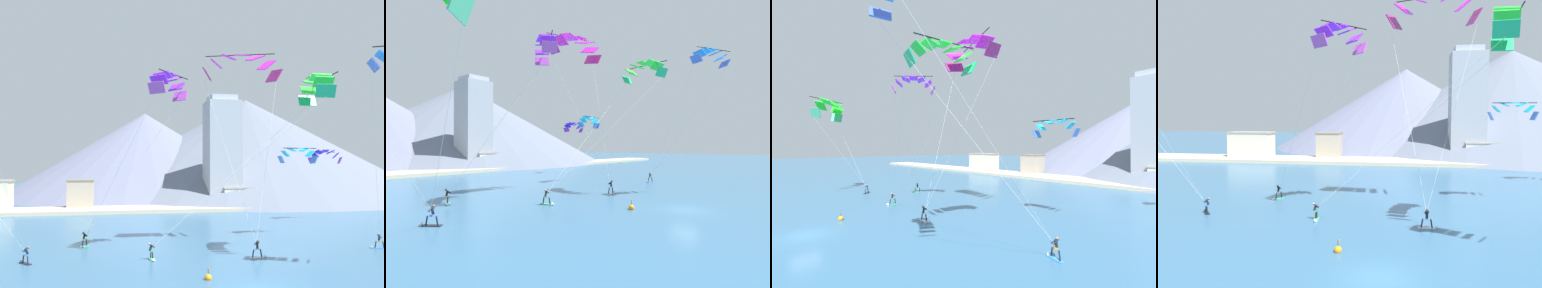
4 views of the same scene
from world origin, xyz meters
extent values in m
plane|color=#336084|center=(0.00, 0.00, 0.00)|extent=(400.00, 400.00, 0.00)
cube|color=#33B266|center=(-13.17, 19.41, 0.04)|extent=(1.05, 1.48, 0.07)
cylinder|color=black|center=(-12.99, 19.76, 0.41)|extent=(0.21, 0.26, 0.69)
cylinder|color=black|center=(-13.35, 19.05, 0.41)|extent=(0.21, 0.26, 0.69)
cube|color=yellow|center=(-13.17, 19.41, 0.79)|extent=(0.36, 0.33, 0.12)
cylinder|color=black|center=(-13.23, 19.44, 1.11)|extent=(0.40, 0.34, 0.59)
cylinder|color=black|center=(-13.09, 19.49, 1.28)|extent=(0.48, 0.30, 0.38)
cylinder|color=black|center=(-13.19, 19.29, 1.28)|extent=(0.48, 0.30, 0.38)
cylinder|color=black|center=(-12.98, 19.31, 1.25)|extent=(0.26, 0.48, 0.03)
sphere|color=brown|center=(-13.32, 19.48, 1.48)|extent=(0.21, 0.21, 0.21)
cone|color=white|center=(-13.57, 18.63, 0.10)|extent=(0.46, 0.43, 0.36)
cube|color=#337FDB|center=(17.51, 12.36, 0.04)|extent=(1.50, 0.90, 0.07)
cylinder|color=black|center=(17.88, 12.23, 0.41)|extent=(0.25, 0.18, 0.69)
cylinder|color=black|center=(17.14, 12.49, 0.41)|extent=(0.25, 0.18, 0.69)
cube|color=orange|center=(17.51, 12.36, 0.79)|extent=(0.30, 0.35, 0.12)
cylinder|color=black|center=(17.53, 12.41, 1.10)|extent=(0.30, 0.38, 0.58)
cylinder|color=black|center=(17.60, 12.28, 1.27)|extent=(0.24, 0.49, 0.38)
cylinder|color=black|center=(17.39, 12.36, 1.27)|extent=(0.24, 0.49, 0.38)
cylinder|color=black|center=(17.43, 12.15, 1.24)|extent=(0.50, 0.21, 0.03)
sphere|color=#9E7051|center=(17.56, 12.50, 1.48)|extent=(0.21, 0.21, 0.21)
cone|color=white|center=(16.69, 12.65, 0.10)|extent=(0.40, 0.44, 0.36)
cube|color=black|center=(-17.93, 12.09, 0.04)|extent=(1.23, 1.41, 0.07)
cylinder|color=black|center=(-17.68, 11.77, 0.40)|extent=(0.23, 0.25, 0.68)
cylinder|color=black|center=(-18.17, 12.40, 0.40)|extent=(0.23, 0.25, 0.68)
cube|color=blue|center=(-17.93, 12.09, 0.78)|extent=(0.36, 0.34, 0.12)
cylinder|color=black|center=(-17.85, 12.15, 1.09)|extent=(0.44, 0.41, 0.58)
cylinder|color=black|center=(-17.86, 12.00, 1.25)|extent=(0.43, 0.36, 0.37)
cylinder|color=black|center=(-18.00, 12.17, 1.25)|extent=(0.43, 0.36, 0.37)
cylinder|color=black|center=(-18.07, 11.98, 1.22)|extent=(0.34, 0.43, 0.03)
sphere|color=#9E7051|center=(-17.73, 12.24, 1.43)|extent=(0.21, 0.21, 0.21)
cone|color=white|center=(-18.46, 12.77, 0.10)|extent=(0.47, 0.46, 0.36)
cube|color=#33B266|center=(-6.71, 11.57, 0.04)|extent=(0.60, 1.48, 0.07)
cylinder|color=black|center=(-6.76, 11.96, 0.42)|extent=(0.14, 0.25, 0.70)
cylinder|color=black|center=(-6.66, 11.18, 0.42)|extent=(0.14, 0.25, 0.70)
cube|color=#33B266|center=(-6.71, 11.57, 0.80)|extent=(0.32, 0.26, 0.12)
cylinder|color=black|center=(-6.81, 11.56, 1.12)|extent=(0.43, 0.25, 0.60)
cylinder|color=black|center=(-6.72, 11.68, 1.29)|extent=(0.51, 0.14, 0.39)
cylinder|color=black|center=(-6.69, 11.46, 1.29)|extent=(0.51, 0.14, 0.39)
cylinder|color=black|center=(-6.53, 11.59, 1.26)|extent=(0.09, 0.52, 0.03)
sphere|color=tan|center=(-6.96, 11.54, 1.48)|extent=(0.21, 0.21, 0.21)
cone|color=white|center=(-6.61, 10.71, 0.10)|extent=(0.39, 0.34, 0.36)
cube|color=white|center=(3.20, 10.46, 0.04)|extent=(1.45, 0.47, 0.07)
cylinder|color=black|center=(2.81, 10.45, 0.44)|extent=(0.25, 0.13, 0.74)
cylinder|color=black|center=(3.60, 10.47, 0.44)|extent=(0.25, 0.13, 0.74)
cube|color=white|center=(3.20, 10.46, 0.84)|extent=(0.24, 0.32, 0.12)
cylinder|color=black|center=(3.20, 10.41, 1.18)|extent=(0.23, 0.34, 0.63)
cylinder|color=black|center=(3.08, 10.51, 1.36)|extent=(0.10, 0.54, 0.41)
cylinder|color=black|center=(3.32, 10.51, 1.36)|extent=(0.10, 0.54, 0.41)
cylinder|color=black|center=(3.20, 10.69, 1.33)|extent=(0.52, 0.04, 0.03)
sphere|color=#9E7051|center=(3.21, 10.33, 1.59)|extent=(0.23, 0.23, 0.23)
cone|color=white|center=(4.07, 10.48, 0.10)|extent=(0.31, 0.37, 0.36)
cube|color=#B948AF|center=(-3.31, 15.98, 16.16)|extent=(1.61, 1.53, 1.16)
cube|color=#8C27EA|center=(-3.76, 15.48, 17.05)|extent=(1.81, 1.76, 0.99)
cube|color=#8C27EA|center=(-4.33, 14.74, 17.63)|extent=(1.94, 1.87, 0.69)
cube|color=#8C27EA|center=(-4.96, 13.85, 17.83)|extent=(2.00, 1.87, 0.29)
cube|color=#8C27EA|center=(-5.55, 12.94, 17.63)|extent=(1.99, 1.79, 0.69)
cube|color=#8C27EA|center=(-6.03, 12.13, 17.05)|extent=(1.91, 1.59, 0.99)
cube|color=#B948AF|center=(-6.32, 11.53, 16.16)|extent=(1.76, 1.29, 1.16)
cylinder|color=black|center=(-4.36, 13.44, 17.91)|extent=(3.60, 4.25, 0.10)
cylinder|color=silver|center=(-8.07, 17.71, 8.45)|extent=(9.86, 3.23, 14.41)
cylinder|color=silver|center=(-9.69, 15.32, 8.45)|extent=(6.64, 8.01, 14.41)
cube|color=#4861CB|center=(10.44, 2.42, 16.96)|extent=(1.10, 1.63, 1.04)
cylinder|color=silver|center=(16.48, 6.19, 8.88)|extent=(1.93, 11.96, 15.29)
cylinder|color=silver|center=(13.81, 7.32, 8.88)|extent=(7.27, 9.71, 15.29)
cube|color=#44B47C|center=(-19.71, 4.46, 13.58)|extent=(1.94, 1.39, 1.74)
cube|color=#1AF11D|center=(-20.04, 5.29, 14.85)|extent=(2.28, 1.82, 1.64)
cube|color=#1AF11D|center=(-20.82, 6.32, 15.71)|extent=(2.40, 2.17, 1.26)
cube|color=#1AF11D|center=(-21.92, 7.38, 16.02)|extent=(2.35, 2.37, 0.66)
cube|color=#1AF11D|center=(-23.15, 8.29, 15.71)|extent=(2.12, 2.39, 1.26)
cube|color=#1AF11D|center=(-24.29, 8.89, 14.85)|extent=(1.71, 2.29, 1.64)
cube|color=#44B47C|center=(-25.16, 9.09, 13.58)|extent=(1.20, 2.00, 1.74)
cylinder|color=black|center=(-22.42, 6.79, 16.27)|extent=(3.84, 6.10, 0.10)
cylinder|color=silver|center=(-18.89, 8.08, 7.04)|extent=(1.69, 7.83, 11.64)
cylinder|color=silver|center=(-21.75, 10.50, 7.04)|extent=(7.40, 2.99, 11.64)
cube|color=#1DAF66|center=(9.12, 11.65, 15.38)|extent=(1.86, 0.88, 1.20)
cube|color=#31E138|center=(9.05, 10.92, 16.31)|extent=(1.91, 1.22, 0.99)
cube|color=#31E138|center=(8.91, 9.92, 16.92)|extent=(1.94, 1.44, 0.66)
cube|color=#31E138|center=(8.72, 8.77, 17.13)|extent=(1.95, 1.52, 0.24)
cube|color=#31E138|center=(8.50, 7.63, 16.92)|extent=(1.94, 1.52, 0.66)
cube|color=#31E138|center=(8.28, 6.65, 16.31)|extent=(1.90, 1.37, 0.99)
cube|color=#1DAF66|center=(8.09, 5.94, 15.38)|extent=(1.83, 1.08, 1.20)
cylinder|color=black|center=(9.50, 8.63, 17.08)|extent=(0.77, 5.91, 0.10)
cylinder|color=silver|center=(1.29, 11.73, 8.05)|extent=(15.68, 0.31, 13.59)
cylinder|color=silver|center=(0.74, 8.66, 8.05)|extent=(14.58, 5.89, 13.59)
cube|color=#9A1D6A|center=(-0.01, 17.35, 18.94)|extent=(1.63, 2.39, 1.74)
cube|color=#EE1EE3|center=(0.95, 16.96, 20.07)|extent=(1.89, 2.44, 1.58)
cube|color=#EE1EE3|center=(2.25, 16.65, 20.81)|extent=(1.94, 2.47, 1.23)
cube|color=#EE1EE3|center=(3.74, 16.45, 21.06)|extent=(1.80, 2.50, 0.73)
cube|color=#EE1EE3|center=(5.25, 16.38, 20.81)|extent=(1.53, 2.50, 1.23)
cube|color=#EE1EE3|center=(6.59, 16.46, 20.07)|extent=(1.48, 2.49, 1.58)
cube|color=#9A1D6A|center=(7.60, 16.66, 18.94)|extent=(1.22, 2.46, 1.74)
cylinder|color=black|center=(3.84, 17.49, 21.34)|extent=(7.44, 2.78, 0.10)
cylinder|color=silver|center=(1.44, 14.12, 9.80)|extent=(3.55, 6.90, 16.95)
cylinder|color=silver|center=(5.57, 13.75, 9.80)|extent=(4.77, 6.16, 16.95)
cube|color=#4071CA|center=(14.79, 21.43, 9.53)|extent=(0.65, 1.22, 0.96)
cube|color=#1AC2DD|center=(14.24, 21.36, 10.28)|extent=(0.90, 1.24, 0.80)
cube|color=#1AC2DD|center=(13.45, 21.29, 10.78)|extent=(1.03, 1.25, 0.53)
cube|color=#1AC2DD|center=(12.54, 21.23, 10.95)|extent=(1.03, 1.25, 0.19)
cube|color=#1AC2DD|center=(11.62, 21.19, 10.78)|extent=(0.98, 1.25, 0.53)
cube|color=#1AC2DD|center=(10.83, 21.18, 10.28)|extent=(0.81, 1.24, 0.80)
cube|color=#4071CA|center=(10.28, 21.19, 9.53)|extent=(0.53, 1.22, 0.96)
cylinder|color=black|center=(12.57, 20.69, 10.92)|extent=(4.58, 0.60, 0.10)
sphere|color=orange|center=(-3.15, 3.80, 0.15)|extent=(0.56, 0.56, 0.56)
cylinder|color=black|center=(-3.15, 3.80, 0.65)|extent=(0.04, 0.04, 0.44)
cube|color=orange|center=(-3.06, 3.80, 0.83)|extent=(0.18, 0.01, 0.12)
cube|color=beige|center=(0.00, 54.84, 0.35)|extent=(180.00, 10.00, 0.70)
cube|color=beige|center=(-33.02, 56.59, 2.91)|extent=(9.11, 4.88, 5.82)
cube|color=gray|center=(-33.02, 56.59, 5.97)|extent=(9.47, 5.08, 0.30)
cube|color=#A89E8E|center=(-16.02, 59.51, 2.86)|extent=(5.01, 5.01, 5.72)
cube|color=slate|center=(-16.02, 59.51, 5.87)|extent=(5.21, 5.22, 0.30)
cube|color=#999EA8|center=(13.24, 59.85, 11.27)|extent=(7.00, 7.00, 22.55)
cube|color=#A8ADB9|center=(13.24, 59.85, 23.15)|extent=(5.60, 5.60, 1.20)
cone|color=slate|center=(0.04, 99.56, 12.23)|extent=(81.45, 81.45, 24.46)
camera|label=1|loc=(-10.83, -28.60, 8.73)|focal=40.00mm
camera|label=2|loc=(-27.80, -10.66, 5.95)|focal=28.00mm
camera|label=3|loc=(27.02, -4.59, 7.93)|focal=24.00mm
camera|label=4|loc=(1.82, -21.26, 9.45)|focal=35.00mm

